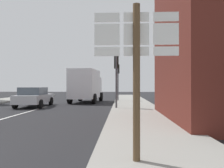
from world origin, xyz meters
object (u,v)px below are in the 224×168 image
at_px(traffic_light_far_right, 118,74).
at_px(traffic_light_near_right, 116,69).
at_px(delivery_truck, 86,85).
at_px(route_sign_post, 136,65).
at_px(sedan_far, 34,97).

distance_m(traffic_light_far_right, traffic_light_near_right, 6.94).
xyz_separation_m(traffic_light_far_right, traffic_light_near_right, (0.00, -6.94, -0.04)).
height_order(delivery_truck, route_sign_post, route_sign_post).
distance_m(sedan_far, traffic_light_far_right, 8.46).
height_order(delivery_truck, traffic_light_near_right, traffic_light_near_right).
distance_m(sedan_far, delivery_truck, 5.34).
bearing_deg(delivery_truck, sedan_far, -128.00).
bearing_deg(traffic_light_far_right, traffic_light_near_right, -90.00).
height_order(traffic_light_far_right, traffic_light_near_right, traffic_light_far_right).
bearing_deg(route_sign_post, traffic_light_far_right, 92.12).
bearing_deg(traffic_light_far_right, sedan_far, -139.52).
xyz_separation_m(sedan_far, delivery_truck, (3.24, 4.15, 0.89)).
relative_size(sedan_far, traffic_light_near_right, 1.18).
xyz_separation_m(delivery_truck, route_sign_post, (3.63, -15.67, 0.35)).
bearing_deg(sedan_far, route_sign_post, -59.16).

